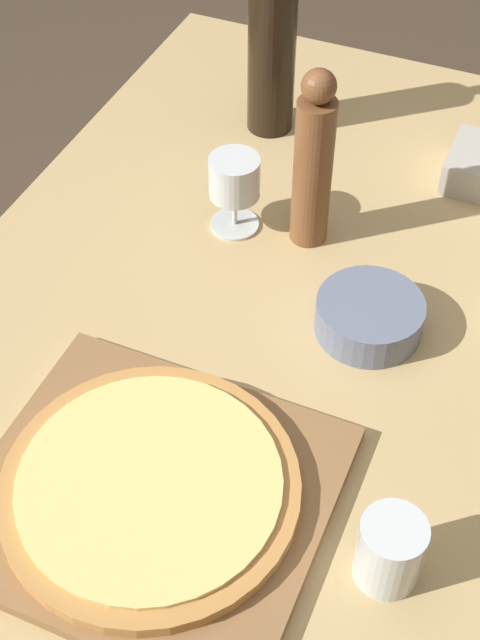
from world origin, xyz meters
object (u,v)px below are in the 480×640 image
at_px(small_bowl, 369,316).
at_px(pepper_mill, 313,163).
at_px(pizza, 150,486).
at_px(wine_glass, 234,181).
at_px(wine_bottle, 272,46).

bearing_deg(small_bowl, pepper_mill, 133.59).
distance_m(pizza, wine_glass, 0.50).
height_order(pepper_mill, small_bowl, pepper_mill).
distance_m(wine_glass, small_bowl, 0.29).
bearing_deg(pizza, small_bowl, 67.21).
bearing_deg(pizza, wine_bottle, 101.39).
bearing_deg(pepper_mill, wine_bottle, 123.21).
bearing_deg(wine_bottle, pepper_mill, -56.79).
relative_size(pizza, pepper_mill, 1.22).
distance_m(pizza, pepper_mill, 0.51).
xyz_separation_m(wine_bottle, small_bowl, (0.30, -0.39, -0.13)).
relative_size(wine_bottle, wine_glass, 2.85).
height_order(wine_bottle, pepper_mill, wine_bottle).
xyz_separation_m(pizza, pepper_mill, (0.01, 0.50, 0.11)).
distance_m(pepper_mill, small_bowl, 0.23).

